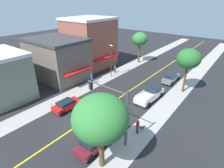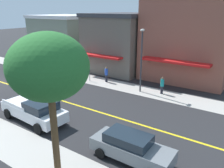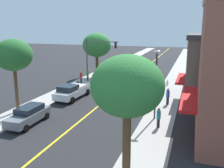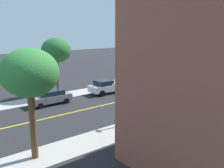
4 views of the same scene
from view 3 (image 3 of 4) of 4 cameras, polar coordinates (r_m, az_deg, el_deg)
name	(u,v)px [view 3 (image 3 of 4)]	position (r m, az deg, el deg)	size (l,w,h in m)	color
ground_plane	(127,82)	(39.84, 3.45, 0.36)	(140.00, 140.00, 0.00)	#262628
sidewalk_left	(172,85)	(38.74, 13.31, -0.33)	(2.99, 126.00, 0.01)	#ADA8A0
sidewalk_right	(87,80)	(42.05, -5.62, 1.00)	(2.99, 126.00, 0.01)	#ADA8A0
road_centerline_stripe	(127,82)	(39.84, 3.45, 0.37)	(0.20, 126.00, 0.00)	yellow
street_tree_left_near	(97,45)	(43.86, -3.42, 8.63)	(4.80, 4.80, 7.46)	brown
street_tree_right_corner	(13,55)	(27.07, -21.13, 5.99)	(3.72, 3.72, 7.41)	brown
street_tree_left_far	(127,87)	(12.60, 3.45, -0.73)	(3.67, 3.67, 7.32)	brown
fire_hydrant	(167,83)	(38.73, 12.25, 0.30)	(0.44, 0.24, 0.77)	silver
parking_meter	(162,92)	(31.02, 11.01, -1.73)	(0.12, 0.18, 1.42)	#4C4C51
traffic_light_mast	(96,53)	(40.25, -3.55, 6.92)	(5.26, 0.32, 6.60)	#474C47
street_lamp	(156,77)	(23.85, 9.78, 1.46)	(0.70, 0.36, 6.46)	#38383D
red_sedan_left_curb	(152,81)	(37.83, 8.88, 0.69)	(2.07, 4.14, 1.37)	red
grey_sedan_right_curb	(29,115)	(24.22, -18.09, -6.57)	(1.95, 4.80, 1.62)	slate
maroon_sedan_right_curb	(106,74)	(42.65, -1.34, 2.30)	(2.12, 4.65, 1.49)	maroon
white_pickup_truck	(72,91)	(31.09, -8.96, -1.64)	(2.57, 5.90, 1.83)	silver
pedestrian_green_shirt	(88,75)	(41.10, -5.46, 1.98)	(0.36, 0.36, 1.69)	#33384C
pedestrian_blue_shirt	(168,96)	(29.19, 12.34, -2.63)	(0.39, 0.39, 1.85)	black
pedestrian_red_shirt	(81,77)	(39.14, -6.94, 1.50)	(0.39, 0.39, 1.83)	#33384C
pedestrian_teal_shirt	(159,117)	(22.54, 10.34, -7.31)	(0.35, 0.35, 1.77)	black
small_dog	(77,82)	(38.58, -7.71, 0.40)	(0.52, 0.71, 0.55)	#4C3828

